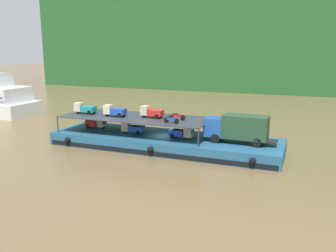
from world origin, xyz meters
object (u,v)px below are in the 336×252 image
(mini_truck_upper_fore, at_px, (151,112))
(mini_truck_upper_mid, at_px, (114,111))
(covered_lorry, at_px, (238,128))
(mini_truck_upper_stern, at_px, (85,108))
(mini_truck_lower_aft, at_px, (133,128))
(mini_truck_lower_stern, at_px, (96,123))
(mini_truck_lower_mid, at_px, (182,133))
(cargo_barge, at_px, (164,142))
(motorcycle_upper_centre, at_px, (177,116))
(motorcycle_upper_port, at_px, (171,120))

(mini_truck_upper_fore, bearing_deg, mini_truck_upper_mid, -169.10)
(covered_lorry, xyz_separation_m, mini_truck_upper_stern, (-19.43, -0.35, 1.00))
(mini_truck_upper_mid, bearing_deg, mini_truck_lower_aft, 5.36)
(mini_truck_lower_stern, bearing_deg, mini_truck_lower_mid, -4.85)
(cargo_barge, distance_m, mini_truck_upper_fore, 3.86)
(mini_truck_lower_stern, height_order, motorcycle_upper_centre, motorcycle_upper_centre)
(mini_truck_upper_stern, distance_m, motorcycle_upper_centre, 12.38)
(cargo_barge, bearing_deg, mini_truck_upper_stern, -177.62)
(mini_truck_lower_mid, distance_m, mini_truck_upper_fore, 4.67)
(mini_truck_lower_aft, relative_size, motorcycle_upper_port, 1.47)
(mini_truck_upper_mid, bearing_deg, covered_lorry, 2.12)
(covered_lorry, xyz_separation_m, motorcycle_upper_centre, (-7.06, 0.11, 0.74))
(mini_truck_upper_mid, bearing_deg, mini_truck_lower_stern, 161.36)
(mini_truck_upper_fore, bearing_deg, motorcycle_upper_port, -33.31)
(cargo_barge, xyz_separation_m, mini_truck_upper_mid, (-6.30, -0.65, 3.44))
(covered_lorry, relative_size, mini_truck_upper_stern, 2.84)
(mini_truck_lower_aft, bearing_deg, mini_truck_upper_mid, -174.64)
(mini_truck_lower_aft, bearing_deg, motorcycle_upper_centre, 4.58)
(mini_truck_lower_aft, distance_m, motorcycle_upper_centre, 5.90)
(cargo_barge, relative_size, covered_lorry, 3.46)
(covered_lorry, relative_size, mini_truck_lower_aft, 2.83)
(mini_truck_upper_mid, height_order, mini_truck_upper_fore, same)
(mini_truck_lower_mid, height_order, motorcycle_upper_centre, motorcycle_upper_centre)
(mini_truck_lower_aft, height_order, mini_truck_upper_fore, mini_truck_upper_fore)
(mini_truck_upper_fore, bearing_deg, mini_truck_upper_stern, -175.70)
(mini_truck_lower_aft, distance_m, mini_truck_upper_fore, 3.07)
(covered_lorry, xyz_separation_m, mini_truck_lower_mid, (-6.29, -0.43, -1.00))
(mini_truck_lower_aft, relative_size, mini_truck_upper_fore, 1.01)
(mini_truck_lower_mid, bearing_deg, covered_lorry, 3.90)
(covered_lorry, bearing_deg, mini_truck_upper_fore, 178.24)
(cargo_barge, relative_size, mini_truck_lower_stern, 9.87)
(mini_truck_lower_stern, height_order, mini_truck_lower_aft, same)
(motorcycle_upper_port, bearing_deg, mini_truck_upper_stern, 172.83)
(covered_lorry, relative_size, motorcycle_upper_port, 4.17)
(mini_truck_lower_aft, distance_m, motorcycle_upper_port, 6.10)
(covered_lorry, distance_m, mini_truck_upper_stern, 19.45)
(mini_truck_lower_stern, xyz_separation_m, mini_truck_lower_aft, (5.75, -0.94, 0.00))
(mini_truck_lower_stern, bearing_deg, mini_truck_upper_mid, -18.64)
(covered_lorry, distance_m, mini_truck_lower_stern, 18.46)
(covered_lorry, bearing_deg, mini_truck_upper_stern, -178.95)
(mini_truck_lower_stern, relative_size, mini_truck_upper_stern, 1.00)
(mini_truck_lower_aft, xyz_separation_m, motorcycle_upper_centre, (5.61, 0.45, 1.74))
(mini_truck_upper_stern, bearing_deg, mini_truck_upper_fore, 4.30)
(covered_lorry, xyz_separation_m, mini_truck_upper_mid, (-14.99, -0.56, 1.00))
(cargo_barge, bearing_deg, covered_lorry, -0.60)
(mini_truck_upper_mid, distance_m, motorcycle_upper_centre, 7.97)
(mini_truck_upper_stern, bearing_deg, motorcycle_upper_centre, 2.16)
(mini_truck_lower_stern, distance_m, motorcycle_upper_port, 11.78)
(mini_truck_lower_aft, bearing_deg, mini_truck_lower_stern, 170.73)
(mini_truck_lower_mid, bearing_deg, mini_truck_upper_stern, 179.68)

